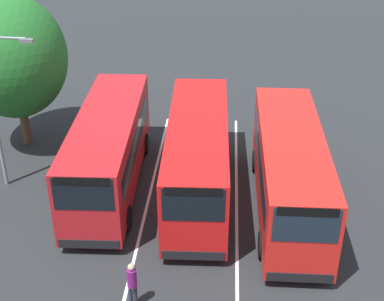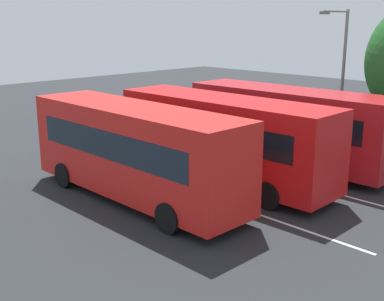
% 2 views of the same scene
% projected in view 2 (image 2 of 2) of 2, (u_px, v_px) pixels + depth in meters
% --- Properties ---
extents(ground_plane, '(72.39, 72.39, 0.00)m').
position_uv_depth(ground_plane, '(223.00, 180.00, 20.57)').
color(ground_plane, '#232628').
extents(bus_far_left, '(9.68, 2.77, 3.45)m').
position_uv_depth(bus_far_left, '(288.00, 124.00, 22.19)').
color(bus_far_left, '#AD191E').
rests_on(bus_far_left, ground).
extents(bus_center_left, '(9.67, 2.75, 3.45)m').
position_uv_depth(bus_center_left, '(223.00, 137.00, 19.85)').
color(bus_center_left, red).
rests_on(bus_center_left, ground).
extents(bus_center_right, '(9.62, 2.60, 3.45)m').
position_uv_depth(bus_center_right, '(134.00, 150.00, 17.93)').
color(bus_center_right, red).
rests_on(bus_center_right, ground).
extents(pedestrian, '(0.32, 0.32, 1.75)m').
position_uv_depth(pedestrian, '(149.00, 126.00, 25.88)').
color(pedestrian, '#232833').
rests_on(pedestrian, ground).
extents(street_lamp, '(0.30, 2.29, 6.89)m').
position_uv_depth(street_lamp, '(341.00, 70.00, 24.78)').
color(street_lamp, gray).
rests_on(street_lamp, ground).
extents(lane_stripe_outer_left, '(15.12, 0.20, 0.01)m').
position_uv_depth(lane_stripe_outer_left, '(251.00, 171.00, 21.85)').
color(lane_stripe_outer_left, silver).
rests_on(lane_stripe_outer_left, ground).
extents(lane_stripe_inner_left, '(15.12, 0.20, 0.01)m').
position_uv_depth(lane_stripe_inner_left, '(190.00, 191.00, 19.29)').
color(lane_stripe_inner_left, silver).
rests_on(lane_stripe_inner_left, ground).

